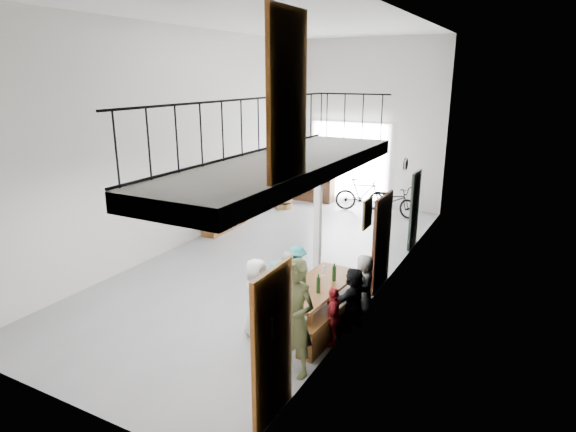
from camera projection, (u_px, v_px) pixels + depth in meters
The scene contains 24 objects.
floor at pixel (276, 260), 11.74m from camera, with size 12.00×12.00×0.00m, color slate.
room_walls at pixel (275, 111), 10.73m from camera, with size 12.00×12.00×12.00m.
gateway_portal at pixel (349, 164), 16.56m from camera, with size 2.80×0.08×2.80m, color white.
right_wall_decor at pixel (357, 229), 8.45m from camera, with size 0.07×8.28×5.07m.
balcony at pixel (288, 168), 7.36m from camera, with size 1.52×5.62×4.00m.
tasting_table at pixel (317, 289), 8.49m from camera, with size 0.97×2.07×0.79m.
bench_inner at pixel (286, 306), 8.94m from camera, with size 0.29×1.80×0.41m, color brown.
bench_wall at pixel (335, 317), 8.42m from camera, with size 0.29×2.24×0.51m, color brown.
tableware at pixel (314, 279), 8.34m from camera, with size 0.56×1.20×0.35m.
side_bench at pixel (225, 220), 14.03m from camera, with size 0.40×1.82×0.51m, color brown.
oak_barrel at pixel (284, 196), 16.14m from camera, with size 0.60×0.60×0.89m.
serving_counter at pixel (310, 188), 17.18m from camera, with size 1.73×0.48×0.91m, color #3B2113.
counter_bottles at pixel (310, 171), 17.01m from camera, with size 1.49×0.15×0.28m.
guest_left_a at pixel (257, 297), 8.24m from camera, with size 0.67×0.43×1.37m, color silver.
guest_left_b at pixel (277, 291), 8.70m from camera, with size 0.42×0.27×1.15m, color teal.
guest_left_c at pixel (289, 278), 9.33m from camera, with size 0.54×0.42×1.10m, color silver.
guest_left_d at pixel (297, 272), 9.59m from camera, with size 0.72×0.41×1.11m, color teal.
guest_right_a at pixel (333, 316), 7.92m from camera, with size 0.60×0.25×1.03m, color #A81C24.
guest_right_b at pixel (353, 299), 8.41m from camera, with size 1.07×0.34×1.15m, color black.
guest_right_c at pixel (364, 285), 8.93m from camera, with size 0.57×0.37×1.17m, color silver.
host_standing at pixel (296, 318), 7.04m from camera, with size 0.66×0.44×1.82m, color #494E2C.
potted_plant at pixel (381, 261), 11.13m from camera, with size 0.36×0.31×0.40m, color #164A14.
bicycle_near at pixel (392, 200), 15.39m from camera, with size 0.64×1.84×0.97m, color black.
bicycle_far at pixel (362, 195), 15.83m from camera, with size 0.50×1.77×1.07m, color black.
Camera 1 is at (5.37, -9.55, 4.34)m, focal length 30.00 mm.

